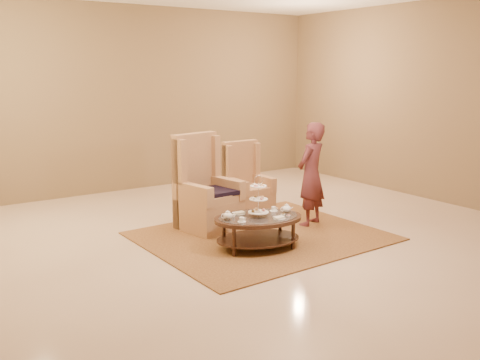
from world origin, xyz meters
TOP-DOWN VIEW (x-y plane):
  - ground at (0.00, 0.00)m, footprint 8.00×8.00m
  - ceiling at (0.00, 0.00)m, footprint 8.00×8.00m
  - wall_back at (0.00, 4.00)m, footprint 8.00×0.04m
  - wall_right at (4.00, 0.00)m, footprint 0.04×8.00m
  - rug at (0.16, 0.11)m, footprint 3.24×2.73m
  - tea_table at (-0.18, -0.28)m, footprint 1.34×1.08m
  - armchair_left at (-0.29, 0.91)m, footprint 0.88×0.91m
  - armchair_right at (0.69, 1.28)m, footprint 0.64×0.66m
  - person at (1.10, 0.16)m, footprint 0.66×0.55m

SIDE VIEW (x-z plane):
  - ground at x=0.00m, z-range 0.00..0.00m
  - ceiling at x=0.00m, z-range -0.01..0.01m
  - rug at x=0.16m, z-range 0.00..0.02m
  - tea_table at x=-0.18m, z-range -0.13..0.85m
  - armchair_right at x=0.69m, z-range -0.19..0.98m
  - armchair_left at x=-0.29m, z-range -0.23..1.17m
  - person at x=1.10m, z-range 0.00..1.56m
  - wall_back at x=0.00m, z-range 0.00..3.50m
  - wall_right at x=4.00m, z-range 0.00..3.50m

